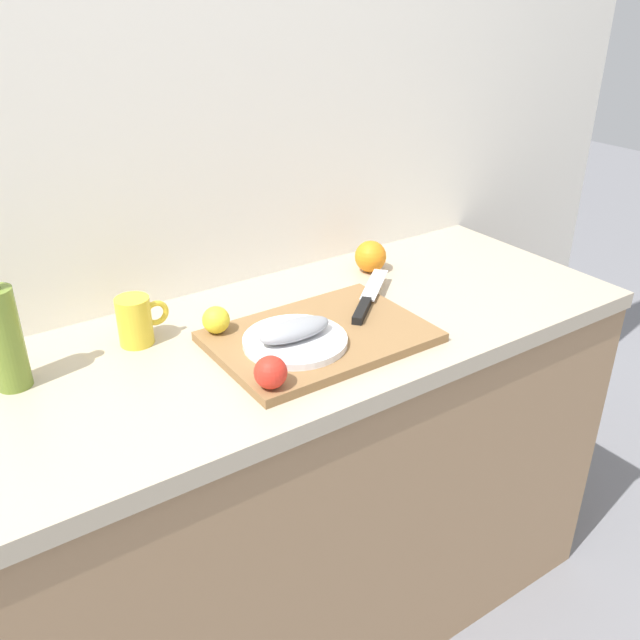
{
  "coord_description": "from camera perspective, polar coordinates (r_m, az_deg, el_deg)",
  "views": [
    {
      "loc": [
        -0.47,
        -1.1,
        1.59
      ],
      "look_at": [
        0.23,
        -0.07,
        0.95
      ],
      "focal_mm": 37.99,
      "sensor_mm": 36.0,
      "label": 1
    }
  ],
  "objects": [
    {
      "name": "coffee_mug_1",
      "position": [
        1.45,
        -15.24,
        -0.04
      ],
      "size": [
        0.11,
        0.07,
        0.1
      ],
      "color": "yellow",
      "rests_on": "kitchen_counter"
    },
    {
      "name": "cutting_board",
      "position": [
        1.43,
        0.0,
        -1.43
      ],
      "size": [
        0.45,
        0.31,
        0.02
      ],
      "primitive_type": "cube",
      "color": "olive",
      "rests_on": "kitchen_counter"
    },
    {
      "name": "lemon_0",
      "position": [
        1.43,
        -8.75,
        0.01
      ],
      "size": [
        0.06,
        0.06,
        0.06
      ],
      "primitive_type": "sphere",
      "color": "yellow",
      "rests_on": "cutting_board"
    },
    {
      "name": "orange_0",
      "position": [
        1.76,
        4.28,
        5.36
      ],
      "size": [
        0.08,
        0.08,
        0.08
      ],
      "primitive_type": "sphere",
      "color": "orange",
      "rests_on": "kitchen_counter"
    },
    {
      "name": "fish_fillet",
      "position": [
        1.36,
        -2.13,
        -0.83
      ],
      "size": [
        0.16,
        0.07,
        0.04
      ],
      "primitive_type": "ellipsoid",
      "color": "gray",
      "rests_on": "white_plate"
    },
    {
      "name": "white_plate",
      "position": [
        1.38,
        -2.12,
        -1.77
      ],
      "size": [
        0.21,
        0.21,
        0.01
      ],
      "primitive_type": "cylinder",
      "color": "white",
      "rests_on": "cutting_board"
    },
    {
      "name": "kitchen_counter",
      "position": [
        1.66,
        -8.31,
        -16.72
      ],
      "size": [
        2.0,
        0.6,
        0.9
      ],
      "color": "#9E7A56",
      "rests_on": "ground_plane"
    },
    {
      "name": "olive_oil_bottle",
      "position": [
        1.36,
        -25.08,
        -1.21
      ],
      "size": [
        0.06,
        0.06,
        0.27
      ],
      "color": "olive",
      "rests_on": "kitchen_counter"
    },
    {
      "name": "back_wall",
      "position": [
        1.54,
        -15.94,
        13.35
      ],
      "size": [
        3.2,
        0.05,
        2.5
      ],
      "primitive_type": "cube",
      "color": "white",
      "rests_on": "ground_plane"
    },
    {
      "name": "chef_knife",
      "position": [
        1.54,
        3.95,
        1.64
      ],
      "size": [
        0.24,
        0.21,
        0.02
      ],
      "rotation": [
        0.0,
        0.0,
        0.71
      ],
      "color": "silver",
      "rests_on": "cutting_board"
    },
    {
      "name": "tomato_0",
      "position": [
        1.23,
        -4.19,
        -4.42
      ],
      "size": [
        0.06,
        0.06,
        0.06
      ],
      "primitive_type": "sphere",
      "color": "red",
      "rests_on": "cutting_board"
    }
  ]
}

